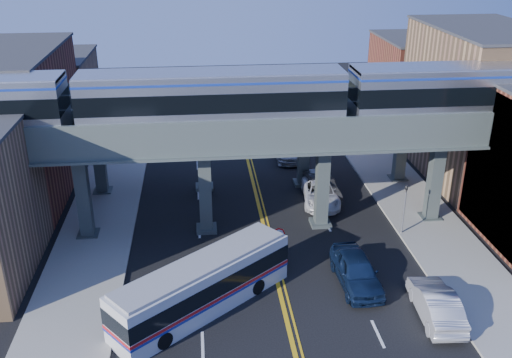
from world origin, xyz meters
TOP-DOWN VIEW (x-y plane):
  - ground at (0.00, 0.00)m, footprint 120.00×120.00m
  - sidewalk_west at (-11.50, 10.00)m, footprint 5.00×70.00m
  - sidewalk_east at (11.50, 10.00)m, footprint 5.00×70.00m
  - building_west_b at (-18.50, 16.00)m, footprint 8.00×14.00m
  - building_west_c at (-18.50, 29.00)m, footprint 8.00×10.00m
  - building_east_b at (18.50, 16.00)m, footprint 8.00×14.00m
  - building_east_c at (18.50, 29.00)m, footprint 8.00×10.00m
  - mural_panel at (14.55, 4.00)m, footprint 0.10×9.50m
  - elevated_viaduct_near at (0.00, 8.00)m, footprint 52.00×3.60m
  - elevated_viaduct_far at (0.00, 15.00)m, footprint 52.00×3.60m
  - transit_train at (-3.32, 8.00)m, footprint 51.18×3.21m
  - stop_sign at (0.30, 3.00)m, footprint 0.76×0.09m
  - traffic_signal at (9.20, 6.00)m, footprint 0.15×0.18m
  - transit_bus at (-4.37, -0.87)m, footprint 10.05×8.78m
  - car_lane_a at (4.53, 0.54)m, footprint 2.36×5.48m
  - car_lane_b at (5.00, 12.67)m, footprint 2.39×5.31m
  - car_lane_c at (4.74, 11.52)m, footprint 3.22×5.88m
  - car_lane_d at (3.69, 21.10)m, footprint 2.50×5.74m
  - car_parked_curb at (7.93, -2.93)m, footprint 2.16×5.29m

SIDE VIEW (x-z plane):
  - ground at x=0.00m, z-range 0.00..0.00m
  - sidewalk_west at x=-11.50m, z-range 0.00..0.16m
  - sidewalk_east at x=11.50m, z-range 0.00..0.16m
  - car_lane_c at x=4.74m, z-range 0.00..1.56m
  - car_lane_d at x=3.69m, z-range 0.00..1.64m
  - car_lane_b at x=5.00m, z-range 0.00..1.69m
  - car_parked_curb at x=7.93m, z-range 0.00..1.70m
  - car_lane_a at x=4.53m, z-range 0.00..1.84m
  - transit_bus at x=-4.37m, z-range 0.04..2.86m
  - stop_sign at x=0.30m, z-range 0.44..3.07m
  - traffic_signal at x=9.20m, z-range 0.25..4.35m
  - building_west_c at x=-18.50m, z-range 0.00..8.00m
  - building_east_c at x=18.50m, z-range 0.00..9.00m
  - mural_panel at x=14.55m, z-range 0.00..9.50m
  - building_west_b at x=-18.50m, z-range 0.00..11.00m
  - building_east_b at x=18.50m, z-range 0.00..12.00m
  - elevated_viaduct_near at x=0.00m, z-range 2.77..10.17m
  - elevated_viaduct_far at x=0.00m, z-range 2.77..10.17m
  - transit_train at x=-3.32m, z-range 7.55..11.30m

